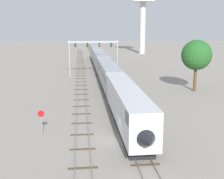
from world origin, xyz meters
The scene contains 8 objects.
ground_plane centered at (0.00, 0.00, 0.00)m, with size 400.00×400.00×0.00m, color gray.
track_main centered at (2.00, 60.00, 0.07)m, with size 2.60×200.00×0.16m.
track_near centered at (-3.50, 40.00, 0.07)m, with size 2.60×160.00×0.16m.
passenger_train centered at (2.00, 38.60, 2.60)m, with size 3.04×89.85×4.80m.
signal_gantry centered at (-0.25, 41.58, 6.42)m, with size 12.10×0.49×8.83m.
water_tower centered at (23.46, 97.19, 21.80)m, with size 10.24×10.24×27.40m.
stop_sign centered at (-8.00, 2.56, 1.87)m, with size 0.76×0.08×2.88m.
trackside_tree_left centered at (17.82, 22.69, 6.75)m, with size 5.58×5.58×9.58m.
Camera 1 is at (-3.54, -29.54, 12.13)m, focal length 47.23 mm.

